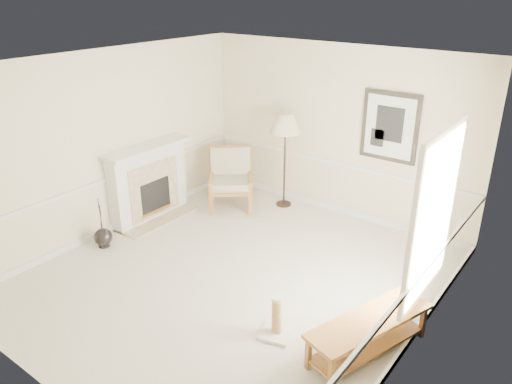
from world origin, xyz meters
TOP-DOWN VIEW (x-y plane):
  - ground at (0.00, 0.00)m, footprint 5.50×5.50m
  - room at (0.14, 0.08)m, footprint 5.04×5.54m
  - fireplace at (-2.34, 0.60)m, footprint 0.64×1.64m
  - floor_vase at (-2.15, -0.56)m, footprint 0.28×0.28m
  - armchair at (-1.59, 1.85)m, footprint 1.13×1.14m
  - floor_lamp at (-0.79, 2.40)m, footprint 0.61×0.61m
  - bench at (2.15, -0.30)m, footprint 0.92×1.61m
  - scratching_post at (1.18, -0.67)m, footprint 0.45×0.45m

SIDE VIEW (x-z plane):
  - ground at x=0.00m, z-range 0.00..0.00m
  - floor_vase at x=-2.15m, z-range -0.26..0.56m
  - scratching_post at x=1.18m, z-range -0.10..0.43m
  - bench at x=2.15m, z-range 0.07..0.52m
  - armchair at x=-1.59m, z-range 0.04..1.08m
  - fireplace at x=-2.34m, z-range -0.01..1.30m
  - floor_lamp at x=-0.79m, z-range 0.64..2.35m
  - room at x=0.14m, z-range 0.41..3.33m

